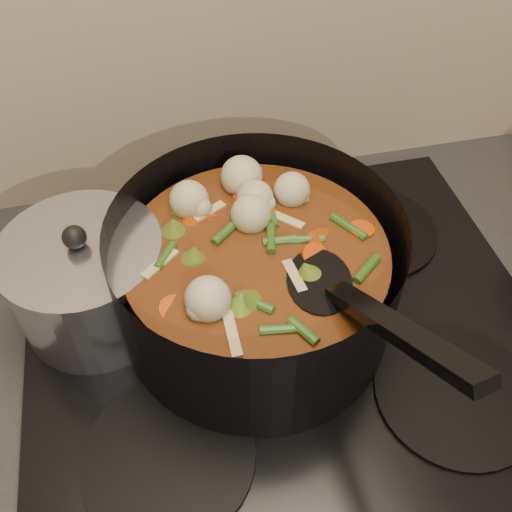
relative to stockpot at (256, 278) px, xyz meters
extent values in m
cube|color=brown|center=(0.03, -0.02, -0.57)|extent=(2.60, 0.60, 0.86)
cube|color=black|center=(0.03, -0.02, -0.12)|extent=(2.64, 0.64, 0.05)
cube|color=black|center=(0.03, -0.02, -0.08)|extent=(0.62, 0.54, 0.02)
cylinder|color=black|center=(-0.13, -0.15, -0.07)|extent=(0.18, 0.18, 0.01)
cylinder|color=black|center=(0.19, -0.15, -0.07)|extent=(0.18, 0.18, 0.01)
cylinder|color=black|center=(-0.13, 0.11, -0.07)|extent=(0.18, 0.18, 0.01)
cylinder|color=black|center=(0.19, 0.11, -0.07)|extent=(0.18, 0.18, 0.01)
cylinder|color=black|center=(0.00, 0.00, 0.01)|extent=(0.32, 0.32, 0.16)
cylinder|color=black|center=(0.00, 0.00, -0.07)|extent=(0.31, 0.31, 0.01)
cylinder|color=#5B290F|center=(0.00, 0.00, -0.01)|extent=(0.29, 0.29, 0.11)
cylinder|color=#BF3209|center=(0.04, 0.00, 0.04)|extent=(0.03, 0.03, 0.03)
cylinder|color=#BF3209|center=(0.04, 0.07, 0.04)|extent=(0.04, 0.04, 0.03)
cylinder|color=#BF3209|center=(-0.06, 0.09, 0.04)|extent=(0.05, 0.04, 0.03)
cylinder|color=#BF3209|center=(-0.06, 0.00, 0.04)|extent=(0.03, 0.04, 0.03)
cylinder|color=#BF3209|center=(-0.04, -0.08, 0.04)|extent=(0.04, 0.04, 0.03)
cylinder|color=#BF3209|center=(0.02, -0.03, 0.04)|extent=(0.05, 0.05, 0.03)
cylinder|color=#BF3209|center=(0.08, 0.01, 0.04)|extent=(0.04, 0.04, 0.03)
cylinder|color=#BF3209|center=(0.04, 0.10, 0.04)|extent=(0.04, 0.03, 0.03)
cylinder|color=#BF3209|center=(-0.04, 0.05, 0.04)|extent=(0.04, 0.05, 0.03)
sphere|color=#C7BE8C|center=(0.07, 0.00, 0.06)|extent=(0.04, 0.04, 0.04)
sphere|color=#C7BE8C|center=(0.01, 0.07, 0.06)|extent=(0.04, 0.04, 0.04)
sphere|color=#C7BE8C|center=(-0.06, 0.02, 0.06)|extent=(0.04, 0.04, 0.04)
sphere|color=#C7BE8C|center=(-0.03, -0.06, 0.06)|extent=(0.04, 0.04, 0.04)
sphere|color=#C7BE8C|center=(0.05, -0.04, 0.06)|extent=(0.04, 0.04, 0.04)
sphere|color=#C7BE8C|center=(0.05, 0.05, 0.06)|extent=(0.04, 0.04, 0.04)
cone|color=olive|center=(-0.07, -0.06, 0.05)|extent=(0.04, 0.04, 0.04)
cone|color=olive|center=(0.03, -0.09, 0.05)|extent=(0.04, 0.04, 0.04)
cone|color=olive|center=(0.09, 0.01, 0.05)|extent=(0.04, 0.04, 0.04)
cone|color=olive|center=(0.02, 0.09, 0.05)|extent=(0.04, 0.04, 0.04)
cone|color=olive|center=(-0.08, 0.05, 0.05)|extent=(0.04, 0.04, 0.04)
cone|color=olive|center=(-0.07, -0.06, 0.05)|extent=(0.04, 0.04, 0.04)
cone|color=olive|center=(0.04, -0.08, 0.05)|extent=(0.04, 0.04, 0.04)
cylinder|color=#335B1A|center=(0.03, 0.04, 0.05)|extent=(0.01, 0.04, 0.01)
cylinder|color=#335B1A|center=(-0.02, 0.11, 0.05)|extent=(0.04, 0.03, 0.01)
cylinder|color=#335B1A|center=(-0.08, 0.04, 0.05)|extent=(0.04, 0.02, 0.01)
cylinder|color=#335B1A|center=(-0.06, -0.03, 0.05)|extent=(0.03, 0.04, 0.01)
cylinder|color=#335B1A|center=(-0.01, -0.05, 0.05)|extent=(0.03, 0.04, 0.01)
cylinder|color=#335B1A|center=(0.07, -0.09, 0.05)|extent=(0.04, 0.02, 0.01)
cylinder|color=#335B1A|center=(0.09, 0.00, 0.05)|extent=(0.04, 0.04, 0.01)
cylinder|color=#335B1A|center=(0.04, 0.05, 0.05)|extent=(0.01, 0.04, 0.01)
cylinder|color=#335B1A|center=(-0.01, 0.05, 0.05)|extent=(0.04, 0.03, 0.01)
cylinder|color=#335B1A|center=(-0.10, 0.05, 0.05)|extent=(0.04, 0.02, 0.01)
cylinder|color=#335B1A|center=(-0.08, -0.03, 0.05)|extent=(0.03, 0.04, 0.01)
cylinder|color=#335B1A|center=(-0.02, -0.07, 0.05)|extent=(0.03, 0.04, 0.01)
cube|color=tan|center=(-0.08, 0.02, 0.05)|extent=(0.05, 0.01, 0.00)
cube|color=tan|center=(-0.04, -0.07, 0.05)|extent=(0.02, 0.05, 0.00)
cube|color=tan|center=(0.06, -0.05, 0.05)|extent=(0.05, 0.03, 0.00)
cube|color=tan|center=(0.05, 0.06, 0.05)|extent=(0.04, 0.04, 0.00)
cube|color=tan|center=(-0.05, 0.06, 0.05)|extent=(0.03, 0.05, 0.00)
cube|color=tan|center=(-0.07, -0.04, 0.05)|extent=(0.05, 0.02, 0.00)
ellipsoid|color=black|center=(0.05, -0.06, 0.05)|extent=(0.08, 0.10, 0.01)
cube|color=black|center=(0.08, -0.16, 0.10)|extent=(0.06, 0.19, 0.12)
cylinder|color=silver|center=(-0.19, 0.05, -0.02)|extent=(0.18, 0.18, 0.11)
cylinder|color=silver|center=(-0.19, 0.05, 0.04)|extent=(0.18, 0.18, 0.01)
sphere|color=black|center=(-0.19, 0.05, 0.06)|extent=(0.03, 0.03, 0.03)
camera|label=1|loc=(-0.09, -0.40, 0.50)|focal=40.00mm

